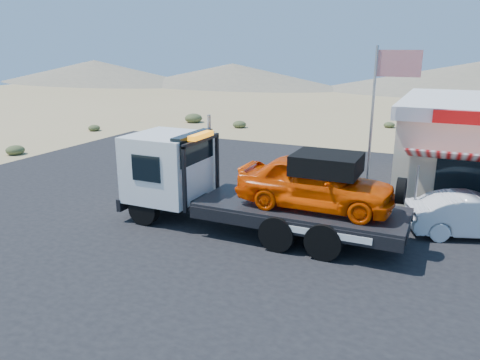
{
  "coord_description": "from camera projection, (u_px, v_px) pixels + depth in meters",
  "views": [
    {
      "loc": [
        7.39,
        -12.65,
        5.96
      ],
      "look_at": [
        0.85,
        1.56,
        1.5
      ],
      "focal_mm": 35.0,
      "sensor_mm": 36.0,
      "label": 1
    }
  ],
  "objects": [
    {
      "name": "white_sedan",
      "position": [
        475.0,
        216.0,
        15.11
      ],
      "size": [
        4.44,
        2.81,
        1.38
      ],
      "primitive_type": "imported",
      "rotation": [
        0.0,
        0.0,
        1.92
      ],
      "color": "silver",
      "rests_on": "asphalt_lot"
    },
    {
      "name": "asphalt_lot",
      "position": [
        284.0,
        212.0,
        17.47
      ],
      "size": [
        32.0,
        24.0,
        0.02
      ],
      "primitive_type": "cube",
      "color": "black",
      "rests_on": "ground"
    },
    {
      "name": "flagpole",
      "position": [
        379.0,
        111.0,
        16.57
      ],
      "size": [
        1.55,
        0.1,
        6.0
      ],
      "color": "#99999E",
      "rests_on": "asphalt_lot"
    },
    {
      "name": "ground",
      "position": [
        198.0,
        232.0,
        15.66
      ],
      "size": [
        120.0,
        120.0,
        0.0
      ],
      "primitive_type": "plane",
      "color": "#9E885A",
      "rests_on": "ground"
    },
    {
      "name": "distant_hills",
      "position": [
        329.0,
        76.0,
        67.24
      ],
      "size": [
        126.0,
        48.0,
        4.2
      ],
      "color": "#726B59",
      "rests_on": "ground"
    },
    {
      "name": "tow_truck",
      "position": [
        250.0,
        182.0,
        15.35
      ],
      "size": [
        9.43,
        2.8,
        3.15
      ],
      "color": "black",
      "rests_on": "asphalt_lot"
    },
    {
      "name": "desert_scrub",
      "position": [
        108.0,
        138.0,
        30.26
      ],
      "size": [
        24.0,
        35.79,
        0.77
      ],
      "color": "#394424",
      "rests_on": "ground"
    }
  ]
}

